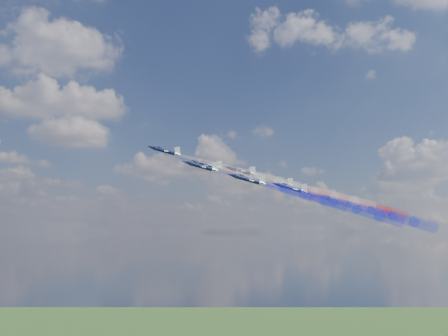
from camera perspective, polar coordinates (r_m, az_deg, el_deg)
name	(u,v)px	position (r m, az deg, el deg)	size (l,w,h in m)	color
jet_lead	(165,151)	(149.77, -6.52, 1.88)	(8.22, 10.27, 2.74)	black
trail_lead	(240,171)	(148.32, 1.72, -0.36)	(3.42, 35.41, 3.42)	silver
jet_inner_left	(201,166)	(137.83, -2.50, 0.18)	(8.22, 10.27, 2.74)	black
trail_inner_left	(282,188)	(138.20, 6.42, -2.25)	(3.42, 35.41, 3.42)	#1820D4
jet_inner_right	(208,164)	(157.15, -1.83, 0.40)	(8.22, 10.27, 2.74)	black
trail_inner_right	(278,184)	(157.53, 5.99, -1.73)	(3.42, 35.41, 3.42)	red
jet_outer_left	(248,179)	(129.50, 2.64, -1.26)	(8.22, 10.27, 2.74)	black
trail_outer_left	(334,203)	(132.03, 12.01, -3.78)	(3.42, 35.41, 3.42)	#1820D4
jet_center_third	(240,170)	(149.43, 1.81, -0.28)	(8.22, 10.27, 2.74)	black
trail_center_third	(315,191)	(151.31, 9.97, -2.49)	(3.42, 35.41, 3.42)	silver
jet_outer_right	(240,172)	(167.30, 1.81, -0.40)	(8.22, 10.27, 2.74)	black
trail_outer_right	(307,190)	(169.02, 9.11, -2.38)	(3.42, 35.41, 3.42)	red
jet_rear_left	(291,188)	(139.41, 7.36, -2.20)	(8.22, 10.27, 2.74)	black
trail_rear_left	(371,210)	(143.62, 15.93, -4.47)	(3.42, 35.41, 3.42)	#1820D4
jet_rear_right	(279,182)	(157.40, 6.03, -1.52)	(8.22, 10.27, 2.74)	black
trail_rear_right	(350,201)	(160.88, 13.69, -3.57)	(3.42, 35.41, 3.42)	red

